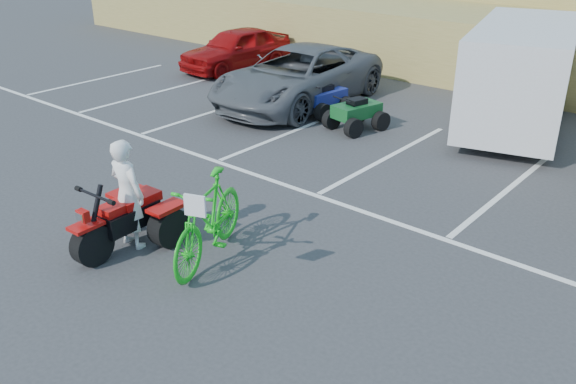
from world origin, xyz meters
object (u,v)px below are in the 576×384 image
Objects in this scene: grey_pickup at (298,76)px; quad_atv_blue at (323,114)px; red_trike_atv at (126,248)px; red_car at (236,49)px; quad_atv_green at (356,129)px; green_dirt_bike at (208,219)px; cargo_trailer at (520,74)px; rider at (128,194)px.

grey_pickup reaches higher than quad_atv_blue.
red_car reaches higher than red_trike_atv.
grey_pickup reaches higher than quad_atv_green.
green_dirt_bike is 8.53m from grey_pickup.
red_car is at bearing 164.34° from quad_atv_blue.
cargo_trailer is (1.17, 9.21, 0.68)m from green_dirt_bike.
grey_pickup is 4.10× the size of quad_atv_blue.
cargo_trailer is (9.66, -0.08, 0.67)m from red_car.
quad_atv_blue is at bearing -79.02° from rider.
grey_pickup is 0.97× the size of cargo_trailer.
quad_atv_blue is at bearing -18.13° from red_car.
quad_atv_green is (2.51, -0.80, -0.78)m from grey_pickup.
cargo_trailer reaches higher than red_car.
red_car is 9.68m from cargo_trailer.
red_trike_atv reaches higher than quad_atv_green.
green_dirt_bike reaches higher than red_trike_atv.
quad_atv_blue is (5.38, -2.23, -0.70)m from red_car.
green_dirt_bike is at bearing -61.58° from quad_atv_green.
rider is 8.44m from grey_pickup.
grey_pickup is 5.75m from cargo_trailer.
rider is 0.32× the size of grey_pickup.
grey_pickup is (-4.26, 7.39, 0.10)m from green_dirt_bike.
grey_pickup is (-2.98, 7.90, -0.12)m from rider.
rider is 7.17m from quad_atv_green.
rider reaches higher than quad_atv_blue.
red_car reaches higher than quad_atv_blue.
cargo_trailer reaches higher than green_dirt_bike.
grey_pickup is at bearing 107.77° from red_trike_atv.
cargo_trailer reaches higher than rider.
cargo_trailer is 4.22× the size of quad_atv_blue.
quad_atv_green is at bearing 91.17° from red_trike_atv.
green_dirt_bike is 0.55× the size of red_car.
quad_atv_blue is at bearing -168.38° from cargo_trailer.
green_dirt_bike is 7.75m from quad_atv_blue.
red_trike_atv is at bearing -49.71° from red_car.
rider is at bearing 90.00° from red_trike_atv.
red_trike_atv is at bearing -72.68° from quad_atv_green.
red_car is at bearing 164.51° from cargo_trailer.
red_trike_atv is at bearing 90.00° from rider.
rider reaches higher than quad_atv_green.
green_dirt_bike is 0.40× the size of grey_pickup.
quad_atv_green is at bearing -153.04° from cargo_trailer.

